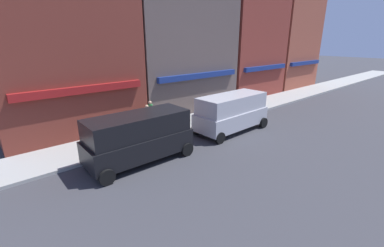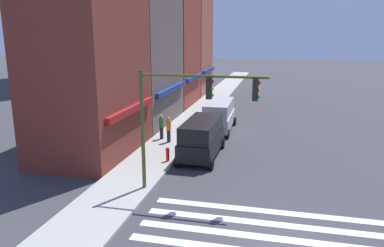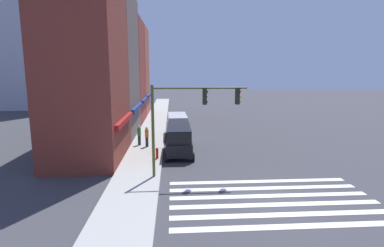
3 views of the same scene
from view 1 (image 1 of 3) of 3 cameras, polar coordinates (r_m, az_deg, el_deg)
storefront_row at (r=23.61m, az=3.57°, el=21.54°), size 32.66×5.30×14.57m
van_black at (r=12.28m, az=-11.73°, el=-2.77°), size 5.02×2.22×2.34m
van_silver at (r=16.31m, az=8.81°, el=2.66°), size 5.04×2.22×2.34m
pedestrian_green_top at (r=16.57m, az=-9.19°, el=2.13°), size 0.32×0.32×1.77m
pedestrian_orange_vest at (r=15.63m, az=-9.88°, el=1.10°), size 0.32×0.32×1.77m
fire_hydrant at (r=13.38m, az=-21.37°, el=-5.01°), size 0.24×0.24×0.84m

